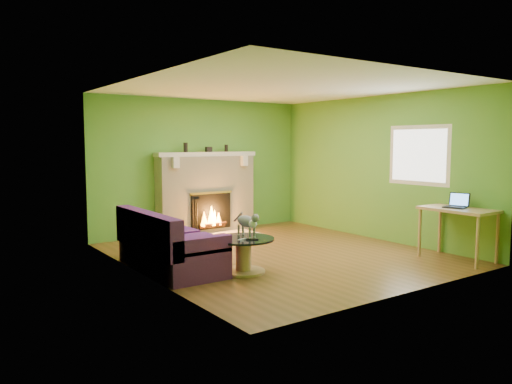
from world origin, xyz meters
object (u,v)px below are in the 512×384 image
(coffee_table, at_px, (244,253))
(cat, at_px, (246,224))
(desk, at_px, (458,215))
(sofa, at_px, (167,247))

(coffee_table, height_order, cat, cat)
(coffee_table, relative_size, desk, 0.79)
(desk, bearing_deg, sofa, 152.68)
(sofa, height_order, coffee_table, sofa)
(coffee_table, bearing_deg, desk, -22.18)
(coffee_table, height_order, desk, desk)
(sofa, bearing_deg, coffee_table, -43.17)
(coffee_table, distance_m, desk, 3.30)
(desk, distance_m, cat, 3.22)
(coffee_table, xyz_separation_m, desk, (3.03, -1.23, 0.42))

